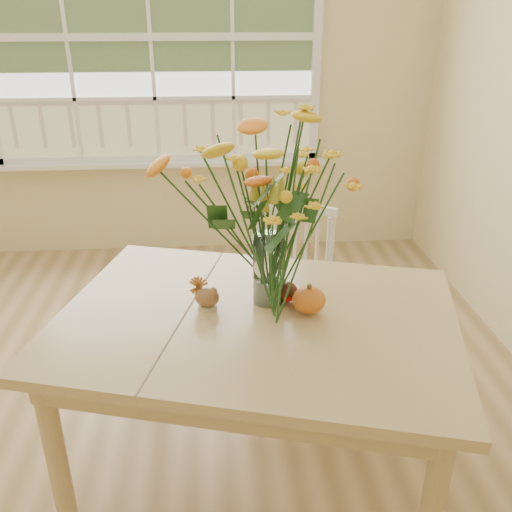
{
  "coord_description": "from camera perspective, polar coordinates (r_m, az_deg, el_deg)",
  "views": [
    {
      "loc": [
        0.41,
        -1.73,
        1.73
      ],
      "look_at": [
        0.54,
        -0.07,
        0.96
      ],
      "focal_mm": 38.0,
      "sensor_mm": 36.0,
      "label": 1
    }
  ],
  "objects": [
    {
      "name": "floor",
      "position": [
        2.48,
        -13.46,
        -20.48
      ],
      "size": [
        4.0,
        4.5,
        0.01
      ],
      "primitive_type": "cube",
      "color": "#997A4A",
      "rests_on": "ground"
    },
    {
      "name": "wall_back",
      "position": [
        4.02,
        -10.77,
        18.89
      ],
      "size": [
        4.0,
        0.02,
        2.7
      ],
      "primitive_type": "cube",
      "color": "beige",
      "rests_on": "floor"
    },
    {
      "name": "window",
      "position": [
        3.97,
        -11.05,
        21.44
      ],
      "size": [
        2.42,
        0.12,
        1.74
      ],
      "color": "silver",
      "rests_on": "wall_back"
    },
    {
      "name": "dining_table",
      "position": [
        1.97,
        0.04,
        -8.53
      ],
      "size": [
        1.6,
        1.32,
        0.74
      ],
      "rotation": [
        0.0,
        0.0,
        -0.27
      ],
      "color": "tan",
      "rests_on": "floor"
    },
    {
      "name": "windsor_chair",
      "position": [
        2.68,
        3.65,
        -3.08
      ],
      "size": [
        0.5,
        0.49,
        0.86
      ],
      "rotation": [
        0.0,
        0.0,
        -0.33
      ],
      "color": "white",
      "rests_on": "floor"
    },
    {
      "name": "flower_vase",
      "position": [
        1.85,
        1.42,
        5.77
      ],
      "size": [
        0.54,
        0.54,
        0.64
      ],
      "color": "white",
      "rests_on": "dining_table"
    },
    {
      "name": "pumpkin",
      "position": [
        1.92,
        5.58,
        -4.75
      ],
      "size": [
        0.12,
        0.12,
        0.09
      ],
      "primitive_type": "ellipsoid",
      "color": "#D05518",
      "rests_on": "dining_table"
    },
    {
      "name": "turkey_figurine",
      "position": [
        1.94,
        -5.18,
        -4.36
      ],
      "size": [
        0.1,
        0.08,
        0.11
      ],
      "rotation": [
        0.0,
        0.0,
        -0.24
      ],
      "color": "#CCB78C",
      "rests_on": "dining_table"
    },
    {
      "name": "dark_gourd",
      "position": [
        1.99,
        3.27,
        -3.86
      ],
      "size": [
        0.13,
        0.08,
        0.07
      ],
      "color": "#38160F",
      "rests_on": "dining_table"
    }
  ]
}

